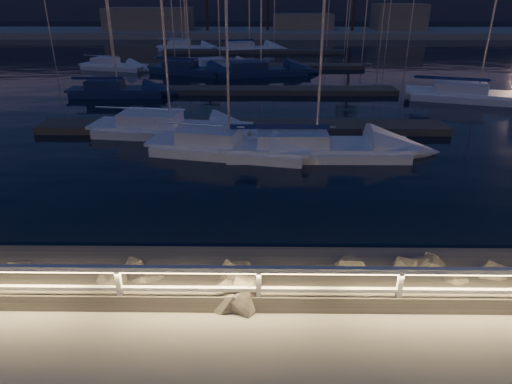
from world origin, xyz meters
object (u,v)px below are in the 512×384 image
sailboat_b (225,145)px  sailboat_f (115,90)px  sailboat_c (167,127)px  sailboat_d (311,146)px  sailboat_h (473,94)px  sailboat_n (248,48)px  sailboat_j (218,65)px  sailboat_k (258,70)px  sailboat_e (112,65)px  sailboat_m (185,47)px  guard_rail (208,278)px  sailboat_g (188,69)px

sailboat_b → sailboat_f: bearing=136.5°
sailboat_c → sailboat_d: size_ratio=0.96×
sailboat_d → sailboat_h: bearing=42.9°
sailboat_b → sailboat_n: bearing=102.0°
sailboat_j → sailboat_k: size_ratio=0.75×
sailboat_f → sailboat_k: size_ratio=0.82×
sailboat_e → sailboat_k: sailboat_k is taller
sailboat_m → sailboat_d: bearing=-69.8°
sailboat_d → sailboat_e: (-16.77, 24.95, -0.01)m
guard_rail → sailboat_d: 12.51m
sailboat_f → sailboat_b: bearing=-57.1°
sailboat_c → sailboat_h: sailboat_h is taller
sailboat_h → sailboat_k: sailboat_h is taller
sailboat_e → sailboat_n: bearing=63.8°
sailboat_n → sailboat_f: bearing=-125.5°
sailboat_g → sailboat_e: bearing=-174.3°
sailboat_b → sailboat_e: size_ratio=1.14×
sailboat_e → sailboat_g: size_ratio=0.84×
sailboat_f → sailboat_h: sailboat_h is taller
sailboat_k → sailboat_d: bearing=-95.3°
guard_rail → sailboat_b: bearing=92.7°
guard_rail → sailboat_h: 28.45m
sailboat_f → sailboat_k: (10.29, 8.93, 0.04)m
guard_rail → sailboat_h: (15.78, 23.66, -0.92)m
sailboat_d → sailboat_k: sailboat_d is taller
guard_rail → sailboat_d: sailboat_d is taller
sailboat_f → sailboat_j: (6.38, 12.53, -0.02)m
sailboat_c → sailboat_m: size_ratio=1.13×
sailboat_e → sailboat_k: 14.50m
sailboat_k → guard_rail: bearing=-103.4°
sailboat_g → sailboat_b: bearing=-55.3°
sailboat_g → sailboat_j: 3.79m
sailboat_d → sailboat_f: (-12.89, 12.98, -0.02)m
sailboat_d → guard_rail: bearing=-106.2°
sailboat_d → sailboat_k: (-2.59, 21.91, 0.02)m
sailboat_e → sailboat_h: size_ratio=0.70×
sailboat_h → sailboat_m: bearing=147.5°
sailboat_d → sailboat_h: (12.38, 11.66, 0.02)m
sailboat_g → sailboat_j: bearing=69.8°
sailboat_c → sailboat_j: bearing=95.3°
sailboat_b → sailboat_h: sailboat_h is taller
sailboat_c → sailboat_e: 23.80m
sailboat_f → sailboat_n: sailboat_n is taller
sailboat_b → sailboat_m: bearing=113.2°
sailboat_e → sailboat_j: 10.28m
sailboat_g → sailboat_j: (2.55, 2.81, -0.03)m
sailboat_j → sailboat_n: size_ratio=0.81×
sailboat_d → sailboat_j: bearing=103.9°
guard_rail → sailboat_m: bearing=99.4°
sailboat_b → sailboat_e: sailboat_b is taller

